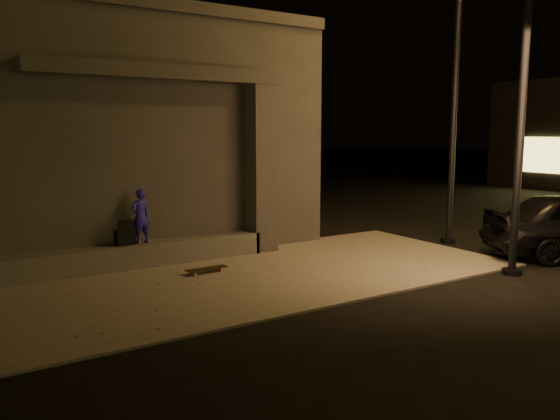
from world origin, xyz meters
TOP-DOWN VIEW (x-y plane):
  - ground at (0.00, 0.00)m, footprint 120.00×120.00m
  - sidewalk at (0.00, 2.00)m, footprint 11.00×4.40m
  - building at (-1.00, 6.49)m, footprint 9.00×5.10m
  - ledge at (-1.50, 3.75)m, footprint 6.00×0.55m
  - column at (1.70, 3.75)m, footprint 0.55×0.55m
  - canopy at (-0.50, 3.80)m, footprint 5.00×0.70m
  - skateboarder at (-1.01, 3.75)m, footprint 0.44×0.35m
  - backpack at (-1.33, 3.75)m, footprint 0.36×0.25m
  - skateboard at (-0.17, 2.56)m, footprint 0.81×0.23m
  - street_lamp_0 at (4.69, -0.44)m, footprint 0.36×0.36m
  - street_lamp_2 at (6.00, 2.20)m, footprint 0.36×0.36m

SIDE VIEW (x-z plane):
  - ground at x=0.00m, z-range 0.00..0.00m
  - sidewalk at x=0.00m, z-range 0.00..0.04m
  - skateboard at x=-0.17m, z-range 0.07..0.16m
  - ledge at x=-1.50m, z-range 0.04..0.49m
  - backpack at x=-1.33m, z-range 0.41..0.91m
  - skateboarder at x=-1.01m, z-range 0.49..1.56m
  - column at x=1.70m, z-range 0.04..3.64m
  - building at x=-1.00m, z-range -0.01..5.22m
  - canopy at x=-0.50m, z-range 3.64..3.92m
  - street_lamp_0 at x=4.69m, z-range 0.49..7.85m
  - street_lamp_2 at x=6.00m, z-range 0.50..8.38m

